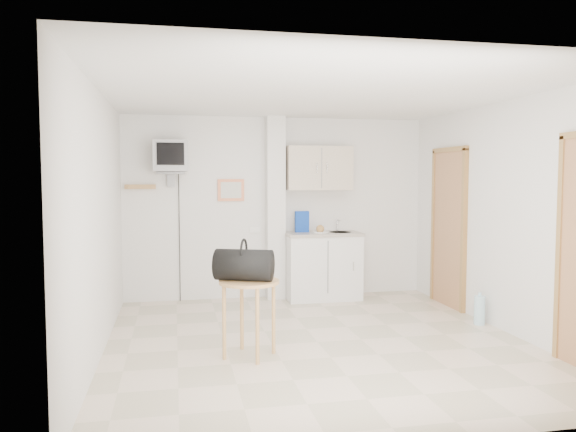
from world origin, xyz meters
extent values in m
plane|color=beige|center=(0.00, 0.00, 0.00)|extent=(4.50, 4.50, 0.00)
cube|color=white|center=(0.00, 2.25, 1.25)|extent=(4.20, 0.04, 2.50)
cube|color=white|center=(0.00, -2.25, 1.25)|extent=(4.20, 0.04, 2.50)
cube|color=white|center=(-2.10, 0.00, 1.25)|extent=(0.04, 4.50, 2.50)
cube|color=white|center=(2.10, 0.00, 1.25)|extent=(0.04, 4.50, 2.50)
cube|color=white|center=(0.00, 0.00, 2.50)|extent=(4.20, 4.50, 0.04)
cube|color=white|center=(-0.05, 2.14, 1.25)|extent=(0.25, 0.22, 2.50)
cube|color=#EF8456|center=(-0.65, 2.23, 1.50)|extent=(0.36, 0.03, 0.30)
cube|color=silver|center=(-0.65, 2.22, 1.50)|extent=(0.28, 0.01, 0.22)
cube|color=tan|center=(-1.85, 2.22, 1.55)|extent=(0.40, 0.05, 0.06)
cube|color=white|center=(-0.32, 2.24, 0.95)|extent=(0.15, 0.02, 0.08)
cylinder|color=tan|center=(-2.00, 2.16, 1.54)|extent=(0.02, 0.08, 0.02)
cylinder|color=tan|center=(-1.85, 2.16, 1.54)|extent=(0.02, 0.08, 0.02)
cylinder|color=tan|center=(-1.70, 2.16, 1.54)|extent=(0.02, 0.08, 0.02)
cube|color=#AE7D40|center=(2.08, 1.25, 1.00)|extent=(0.04, 0.75, 2.00)
cube|color=brown|center=(2.07, 1.25, 1.00)|extent=(0.06, 0.87, 2.06)
cube|color=white|center=(0.58, 1.98, 0.44)|extent=(1.00, 0.55, 0.88)
cube|color=#A79C90|center=(0.58, 1.98, 0.90)|extent=(1.03, 0.58, 0.04)
cylinder|color=#B7B7BA|center=(0.83, 1.98, 0.90)|extent=(0.30, 0.30, 0.05)
cylinder|color=#B7B7BA|center=(0.83, 2.12, 1.00)|extent=(0.02, 0.02, 0.16)
cylinder|color=#B7B7BA|center=(0.83, 2.06, 1.07)|extent=(0.02, 0.13, 0.02)
cube|color=beige|center=(0.55, 2.09, 1.80)|extent=(0.90, 0.32, 0.60)
cube|color=#0D38A4|center=(0.31, 2.07, 1.06)|extent=(0.19, 0.07, 0.29)
cylinder|color=white|center=(0.53, 1.92, 0.93)|extent=(0.22, 0.22, 0.01)
sphere|color=tan|center=(0.53, 1.92, 0.97)|extent=(0.11, 0.11, 0.11)
cube|color=slate|center=(-1.45, 2.09, 1.73)|extent=(0.36, 0.32, 0.02)
cube|color=slate|center=(-1.45, 2.22, 1.65)|extent=(0.10, 0.06, 0.20)
cube|color=#9F9FA1|center=(-1.45, 2.02, 1.95)|extent=(0.44, 0.42, 0.40)
cube|color=black|center=(-1.45, 1.80, 1.97)|extent=(0.34, 0.02, 0.28)
cylinder|color=black|center=(-1.35, 2.23, 0.86)|extent=(0.01, 0.01, 1.73)
cylinder|color=tan|center=(-0.74, -0.31, 0.71)|extent=(0.56, 0.56, 0.03)
cylinder|color=tan|center=(-0.50, -0.27, 0.35)|extent=(0.04, 0.04, 0.69)
cylinder|color=tan|center=(-0.78, -0.08, 0.35)|extent=(0.04, 0.04, 0.69)
cylinder|color=tan|center=(-0.98, -0.36, 0.35)|extent=(0.04, 0.04, 0.69)
cylinder|color=tan|center=(-0.70, -0.55, 0.35)|extent=(0.04, 0.04, 0.69)
cylinder|color=black|center=(-0.79, -0.32, 0.87)|extent=(0.60, 0.46, 0.29)
torus|color=black|center=(-0.79, -0.32, 1.00)|extent=(0.10, 0.21, 0.22)
cylinder|color=#ACD9E9|center=(1.98, 0.30, 0.16)|extent=(0.12, 0.12, 0.33)
cylinder|color=#ACD9E9|center=(1.98, 0.30, 0.35)|extent=(0.04, 0.04, 0.04)
camera|label=1|loc=(-1.41, -5.44, 1.68)|focal=35.00mm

